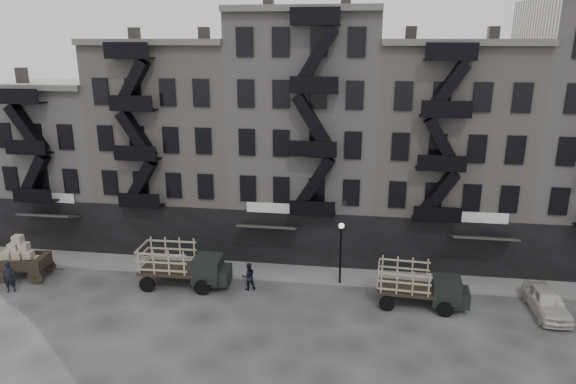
# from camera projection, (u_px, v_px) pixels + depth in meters

# --- Properties ---
(ground) EXTENTS (140.00, 140.00, 0.00)m
(ground) POSITION_uv_depth(u_px,v_px,m) (288.00, 301.00, 31.42)
(ground) COLOR #38383A
(ground) RESTS_ON ground
(sidewalk) EXTENTS (55.00, 2.50, 0.15)m
(sidewalk) POSITION_uv_depth(u_px,v_px,m) (296.00, 273.00, 34.95)
(sidewalk) COLOR slate
(sidewalk) RESTS_ON ground
(building_west) EXTENTS (10.00, 11.35, 13.20)m
(building_west) POSITION_uv_depth(u_px,v_px,m) (63.00, 159.00, 41.77)
(building_west) COLOR gray
(building_west) RESTS_ON ground
(building_midwest) EXTENTS (10.00, 11.35, 16.20)m
(building_midwest) POSITION_uv_depth(u_px,v_px,m) (180.00, 144.00, 39.95)
(building_midwest) COLOR gray
(building_midwest) RESTS_ON ground
(building_center) EXTENTS (10.00, 11.35, 18.20)m
(building_center) POSITION_uv_depth(u_px,v_px,m) (307.00, 135.00, 38.28)
(building_center) COLOR gray
(building_center) RESTS_ON ground
(building_mideast) EXTENTS (10.00, 11.35, 16.20)m
(building_mideast) POSITION_uv_depth(u_px,v_px,m) (444.00, 152.00, 37.19)
(building_mideast) COLOR gray
(building_mideast) RESTS_ON ground
(lamp_post) EXTENTS (0.36, 0.36, 4.28)m
(lamp_post) POSITION_uv_depth(u_px,v_px,m) (341.00, 245.00, 32.67)
(lamp_post) COLOR black
(lamp_post) RESTS_ON ground
(wagon) EXTENTS (3.67, 2.22, 2.97)m
(wagon) POSITION_uv_depth(u_px,v_px,m) (20.00, 254.00, 33.97)
(wagon) COLOR black
(wagon) RESTS_ON ground
(stake_truck_west) EXTENTS (5.79, 2.52, 2.87)m
(stake_truck_west) POSITION_uv_depth(u_px,v_px,m) (182.00, 262.00, 32.90)
(stake_truck_west) COLOR black
(stake_truck_west) RESTS_ON ground
(stake_truck_east) EXTENTS (5.39, 2.49, 2.65)m
(stake_truck_east) POSITION_uv_depth(u_px,v_px,m) (420.00, 283.00, 30.43)
(stake_truck_east) COLOR black
(stake_truck_east) RESTS_ON ground
(car_east) EXTENTS (1.89, 4.47, 1.51)m
(car_east) POSITION_uv_depth(u_px,v_px,m) (547.00, 301.00, 29.82)
(car_east) COLOR beige
(car_east) RESTS_ON ground
(pedestrian_west) EXTENTS (0.88, 0.75, 2.03)m
(pedestrian_west) POSITION_uv_depth(u_px,v_px,m) (9.00, 277.00, 32.28)
(pedestrian_west) COLOR black
(pedestrian_west) RESTS_ON ground
(pedestrian_mid) EXTENTS (1.09, 1.00, 1.81)m
(pedestrian_mid) POSITION_uv_depth(u_px,v_px,m) (249.00, 276.00, 32.61)
(pedestrian_mid) COLOR black
(pedestrian_mid) RESTS_ON ground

